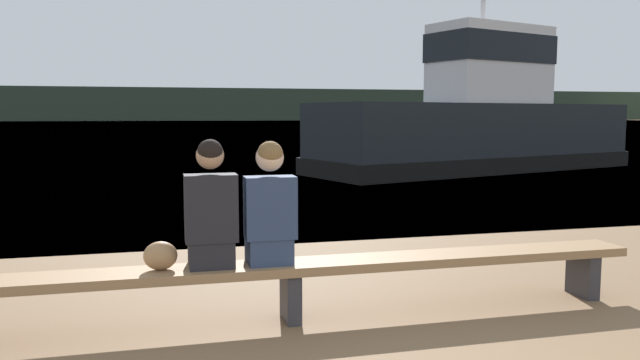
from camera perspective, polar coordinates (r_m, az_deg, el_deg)
water_surface at (r=127.95m, az=-13.85°, el=5.15°), size 240.00×240.00×0.00m
far_shoreline at (r=159.89m, az=-13.99°, el=6.72°), size 600.00×12.00×7.94m
bench_main at (r=5.21m, az=-2.72°, el=-8.52°), size 6.21×0.42×0.49m
person_left at (r=5.02m, az=-9.95°, el=-2.83°), size 0.41×0.38×1.03m
person_right at (r=5.07m, az=-4.62°, el=-2.68°), size 0.41×0.39×1.01m
shopping_bag at (r=5.09m, az=-14.38°, el=-6.72°), size 0.26×0.18×0.23m
tugboat_red at (r=19.62m, az=14.32°, el=4.92°), size 11.23×6.21×7.84m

